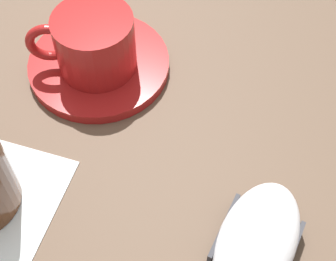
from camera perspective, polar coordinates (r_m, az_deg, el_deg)
The scene contains 4 objects.
ground_plane at distance 0.50m, azimuth -5.60°, elevation -5.94°, with size 3.00×3.00×0.00m, color brown.
saucer at distance 0.58m, azimuth -7.64°, elevation 7.27°, with size 0.16×0.16×0.01m, color maroon.
coffee_cup at distance 0.55m, azimuth -8.33°, elevation 9.58°, with size 0.10×0.10×0.06m.
computer_mouse at distance 0.46m, azimuth 9.85°, elevation -11.95°, with size 0.09×0.13×0.03m.
Camera 1 is at (-0.19, 0.15, 0.43)m, focal length 55.00 mm.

